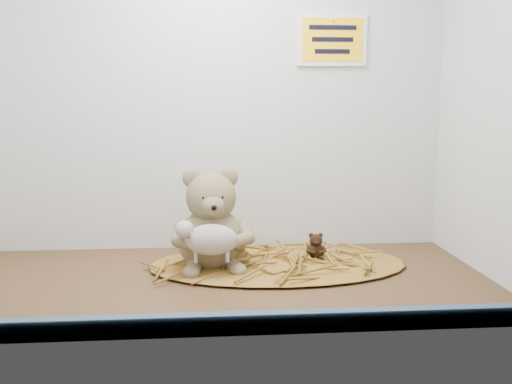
{
  "coord_description": "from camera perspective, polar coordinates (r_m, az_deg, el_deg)",
  "views": [
    {
      "loc": [
        -2.19,
        -121.17,
        39.48
      ],
      "look_at": [
        7.96,
        3.07,
        19.32
      ],
      "focal_mm": 40.0,
      "sensor_mm": 36.0,
      "label": 1
    }
  ],
  "objects": [
    {
      "name": "main_teddy",
      "position": [
        1.34,
        -4.51,
        -2.7
      ],
      "size": [
        20.78,
        21.76,
        23.77
      ],
      "primitive_type": null,
      "rotation": [
        0.0,
        0.0,
        0.08
      ],
      "color": "#7F6C4E",
      "rests_on": "shelf_floor"
    },
    {
      "name": "wall_sign",
      "position": [
        1.55,
        7.61,
        14.86
      ],
      "size": [
        16.0,
        1.2,
        11.0
      ],
      "primitive_type": "cube",
      "color": "#FFBA0D",
      "rests_on": "back_wall"
    },
    {
      "name": "mini_teddy_tan",
      "position": [
        1.34,
        -1.7,
        -5.85
      ],
      "size": [
        7.74,
        7.91,
        7.22
      ],
      "primitive_type": null,
      "rotation": [
        0.0,
        0.0,
        -0.4
      ],
      "color": "olive",
      "rests_on": "straw_bed"
    },
    {
      "name": "front_rail",
      "position": [
        1.0,
        -3.15,
        -13.02
      ],
      "size": [
        119.28,
        2.2,
        3.6
      ],
      "primitive_type": "cube",
      "color": "#38556C",
      "rests_on": "shelf_floor"
    },
    {
      "name": "mini_teddy_brown",
      "position": [
        1.41,
        5.99,
        -5.25
      ],
      "size": [
        5.49,
        5.76,
        6.38
      ],
      "primitive_type": null,
      "rotation": [
        0.0,
        0.0,
        -0.07
      ],
      "color": "black",
      "rests_on": "straw_bed"
    },
    {
      "name": "alcove_shell",
      "position": [
        1.3,
        -3.78,
        11.59
      ],
      "size": [
        120.4,
        60.2,
        90.4
      ],
      "color": "#422816",
      "rests_on": "ground"
    },
    {
      "name": "straw_bed",
      "position": [
        1.38,
        2.25,
        -7.15
      ],
      "size": [
        62.06,
        36.03,
        1.2
      ],
      "primitive_type": "ellipsoid",
      "color": "brown",
      "rests_on": "shelf_floor"
    },
    {
      "name": "toy_lamb",
      "position": [
        1.27,
        -4.48,
        -4.78
      ],
      "size": [
        15.13,
        9.23,
        9.78
      ],
      "primitive_type": null,
      "color": "#B0AE9E",
      "rests_on": "main_teddy"
    }
  ]
}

